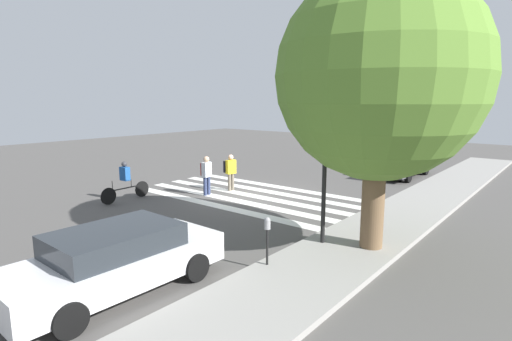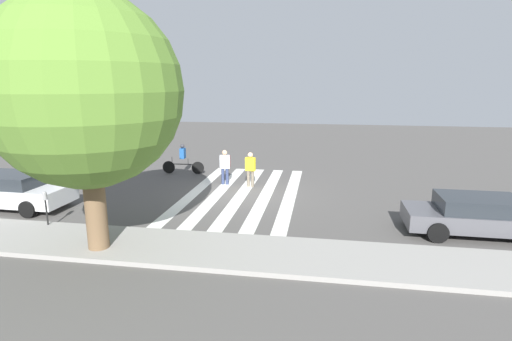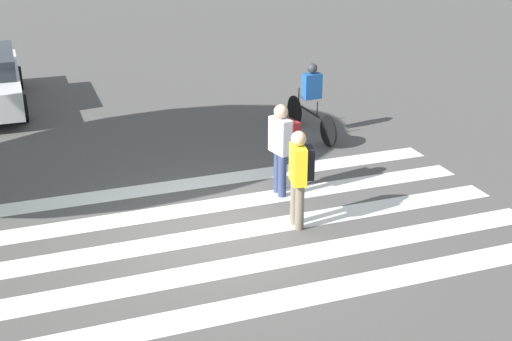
{
  "view_description": "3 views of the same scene",
  "coord_description": "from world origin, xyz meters",
  "views": [
    {
      "loc": [
        12.84,
        10.82,
        4.03
      ],
      "look_at": [
        0.08,
        0.4,
        1.14
      ],
      "focal_mm": 28.0,
      "sensor_mm": 36.0,
      "label": 1
    },
    {
      "loc": [
        -3.44,
        16.75,
        4.92
      ],
      "look_at": [
        -0.75,
        0.66,
        1.24
      ],
      "focal_mm": 28.0,
      "sensor_mm": 36.0,
      "label": 2
    },
    {
      "loc": [
        -9.77,
        2.99,
        5.29
      ],
      "look_at": [
        0.36,
        -0.74,
        0.87
      ],
      "focal_mm": 50.0,
      "sensor_mm": 36.0,
      "label": 3
    }
  ],
  "objects": [
    {
      "name": "ground_plane",
      "position": [
        0.0,
        0.0,
        0.0
      ],
      "size": [
        60.0,
        60.0,
        0.0
      ],
      "primitive_type": "plane",
      "color": "#4C4947"
    },
    {
      "name": "parking_meter",
      "position": [
        5.65,
        5.29,
        0.99
      ],
      "size": [
        0.15,
        0.15,
        1.32
      ],
      "color": "black",
      "rests_on": "ground_plane"
    },
    {
      "name": "cyclist_near_curb",
      "position": [
        3.91,
        -3.34,
        0.87
      ],
      "size": [
        2.28,
        0.41,
        1.62
      ],
      "rotation": [
        0.0,
        0.0,
        0.06
      ],
      "color": "black",
      "rests_on": "ground_plane"
    },
    {
      "name": "crosswalk_stripes",
      "position": [
        0.0,
        0.0,
        0.0
      ],
      "size": [
        4.82,
        10.0,
        0.01
      ],
      "color": "silver",
      "rests_on": "ground_plane"
    },
    {
      "name": "car_parked_silver_sedan",
      "position": [
        8.54,
        3.48,
        0.72
      ],
      "size": [
        4.66,
        2.05,
        1.39
      ],
      "rotation": [
        0.0,
        0.0,
        -0.01
      ],
      "color": "silver",
      "rests_on": "ground_plane"
    },
    {
      "name": "pedestrian_child_with_backpack",
      "position": [
        -0.15,
        -1.3,
        0.97
      ],
      "size": [
        0.49,
        0.44,
        1.65
      ],
      "rotation": [
        0.0,
        0.0,
        -0.2
      ],
      "color": "#6B6051",
      "rests_on": "ground_plane"
    },
    {
      "name": "sidewalk_curb",
      "position": [
        0.0,
        6.25,
        0.07
      ],
      "size": [
        36.0,
        2.5,
        0.14
      ],
      "color": "gray",
      "rests_on": "ground_plane"
    },
    {
      "name": "pedestrian_adult_tall_backpack",
      "position": [
        1.13,
        -1.52,
        0.99
      ],
      "size": [
        0.5,
        0.45,
        1.69
      ],
      "rotation": [
        0.0,
        0.0,
        0.21
      ],
      "color": "navy",
      "rests_on": "ground_plane"
    },
    {
      "name": "traffic_light",
      "position": [
        3.45,
        5.42,
        3.24
      ],
      "size": [
        0.6,
        0.5,
        4.62
      ],
      "color": "black",
      "rests_on": "ground_plane"
    },
    {
      "name": "car_parked_dark_suv",
      "position": [
        -8.47,
        3.49,
        0.68
      ],
      "size": [
        4.47,
        1.95,
        1.3
      ],
      "rotation": [
        0.0,
        0.0,
        -0.01
      ],
      "color": "#4C4C51",
      "rests_on": "ground_plane"
    },
    {
      "name": "street_tree",
      "position": [
        2.92,
        6.72,
        4.63
      ],
      "size": [
        5.3,
        5.3,
        7.3
      ],
      "color": "brown",
      "rests_on": "ground_plane"
    }
  ]
}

